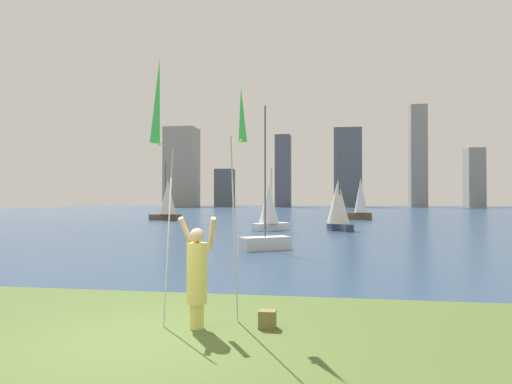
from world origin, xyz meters
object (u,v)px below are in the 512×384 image
Objects in this scene: sailboat_0 at (338,204)px; kite_flag_left at (158,106)px; sailboat_4 at (168,199)px; person at (197,273)px; kite_flag_right at (241,122)px; sailboat_5 at (269,208)px; bag at (267,319)px; sailboat_3 at (360,198)px; sailboat_2 at (265,242)px.

kite_flag_left is at bearing -98.16° from sailboat_0.
kite_flag_left is 37.46m from sailboat_4.
person is 2.83m from kite_flag_right.
kite_flag_left is 1.07× the size of sailboat_5.
kite_flag_left is 0.78× the size of sailboat_4.
sailboat_5 is (-2.81, 22.33, 1.31)m from bag.
sailboat_0 is 0.98× the size of sailboat_3.
sailboat_2 reaches higher than person.
sailboat_3 is (4.73, 37.73, -1.46)m from kite_flag_right.
kite_flag_left is 0.74× the size of sailboat_2.
sailboat_2 reaches higher than kite_flag_left.
bag is 0.05× the size of sailboat_3.
sailboat_5 is (-6.97, -16.06, -0.62)m from sailboat_3.
person is 0.32× the size of sailboat_4.
bag is at bearing -82.83° from sailboat_5.
sailboat_0 is at bearing 85.87° from bag.
person is at bearing -96.86° from sailboat_0.
sailboat_2 is at bearing 89.25° from kite_flag_left.
kite_flag_left reaches higher than person.
sailboat_2 reaches higher than sailboat_3.
sailboat_2 is 27.84m from sailboat_3.
sailboat_4 is (-14.34, 34.77, 1.86)m from bag.
sailboat_0 is (1.68, 23.22, 1.60)m from bag.
sailboat_5 is at bearing 95.92° from kite_flag_right.
kite_flag_right reaches higher than bag.
sailboat_5 reaches higher than person.
bag is 0.05× the size of sailboat_4.
sailboat_3 is at bearing 82.86° from kite_flag_right.
sailboat_4 is (-18.50, -3.63, -0.07)m from sailboat_3.
person is at bearing -124.13° from kite_flag_right.
bag is at bearing -94.13° from sailboat_0.
sailboat_2 is at bearing -105.12° from sailboat_0.
sailboat_3 is at bearing 78.09° from sailboat_2.
sailboat_5 is at bearing 96.36° from sailboat_2.
kite_flag_right is 21.88m from sailboat_5.
sailboat_0 is 15.38m from sailboat_3.
sailboat_0 is at bearing 74.88° from sailboat_2.
sailboat_2 reaches higher than bag.
kite_flag_left reaches higher than bag.
kite_flag_right is at bearing -84.54° from sailboat_2.
kite_flag_right is at bearing -84.08° from sailboat_5.
sailboat_5 reaches higher than bag.
sailboat_3 reaches higher than kite_flag_left.
sailboat_3 is 17.52m from sailboat_5.
kite_flag_left is at bearing -90.75° from sailboat_2.
kite_flag_left is at bearing -164.86° from bag.
sailboat_0 is 12.52m from sailboat_2.
kite_flag_right is 0.78× the size of sailboat_3.
sailboat_3 is 18.85m from sailboat_4.
person is 6.31× the size of bag.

